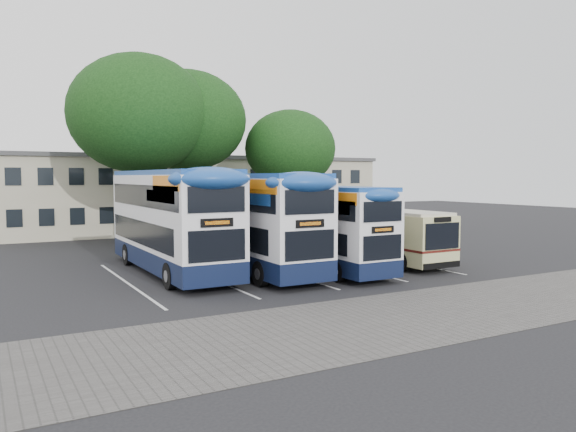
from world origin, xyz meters
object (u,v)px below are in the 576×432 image
Objects in this scene: bus_single at (377,231)px; tree_left at (139,114)px; bus_dd_left at (170,217)px; bus_dd_mid at (249,218)px; lamp_post at (295,169)px; tree_right at (290,149)px; bus_dd_right at (319,224)px; tree_mid at (187,121)px.

tree_left is at bearing 126.75° from bus_single.
bus_dd_mid is (3.39, -1.32, -0.09)m from bus_dd_left.
bus_dd_left is at bearing -137.15° from lamp_post.
tree_left is 1.11× the size of bus_dd_mid.
tree_right is 0.84× the size of bus_dd_mid.
lamp_post is at bearing 63.74° from bus_dd_right.
lamp_post is at bearing 10.89° from tree_left.
tree_mid reaches higher than tree_right.
tree_mid is at bearing 112.79° from bus_single.
bus_dd_left is (-1.38, -10.82, -5.85)m from tree_left.
bus_single is (10.75, -1.72, -1.05)m from bus_dd_left.
tree_mid is at bearing 167.12° from tree_right.
tree_mid reaches higher than lamp_post.
tree_left is at bearing 82.71° from bus_dd_left.
tree_left is 1.07× the size of bus_dd_left.
bus_dd_right is (-7.82, -15.84, -2.86)m from lamp_post.
tree_left reaches higher than tree_mid.
lamp_post is 13.64m from tree_left.
tree_right is 14.65m from bus_dd_right.
tree_right reaches higher than lamp_post.
tree_right is 0.96× the size of bus_dd_right.
tree_mid is 14.55m from bus_dd_mid.
tree_mid reaches higher than bus_dd_right.
tree_right is at bearing 66.28° from bus_dd_right.
bus_single is (9.36, -12.54, -6.90)m from tree_left.
lamp_post is 17.89m from bus_dd_right.
lamp_post reaches higher than bus_dd_left.
lamp_post is 0.97× the size of bus_single.
tree_mid is at bearing 17.17° from tree_left.
tree_left reaches higher than bus_dd_right.
bus_dd_mid is 3.39m from bus_dd_right.
bus_dd_right is 1.04× the size of bus_single.
tree_left is 10.98m from tree_right.
bus_dd_right is 4.33m from bus_single.
tree_left is 13.66m from bus_dd_mid.
tree_left is 1.27× the size of bus_dd_right.
tree_left is at bearing -162.83° from tree_mid.
bus_dd_left is 1.22× the size of bus_single.
bus_single is (5.74, -13.66, -6.73)m from tree_mid.
tree_mid is 1.26× the size of tree_right.
tree_mid is (-9.35, -1.38, 3.23)m from lamp_post.
bus_dd_right is (5.16, -13.34, -6.26)m from tree_left.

